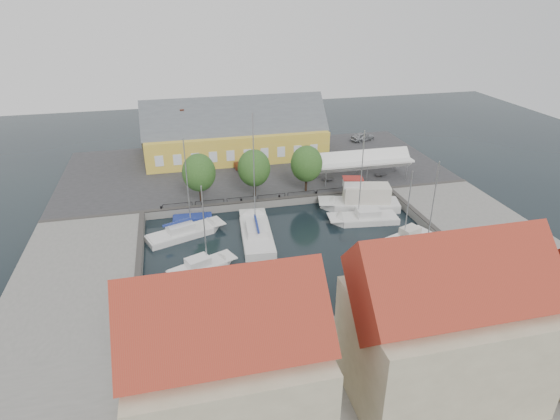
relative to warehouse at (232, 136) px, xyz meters
name	(u,v)px	position (x,y,z in m)	size (l,w,h in m)	color
ground	(292,245)	(2.60, -28.36, -4.43)	(140.00, 140.00, 0.00)	black
north_quay	(255,169)	(2.60, -5.36, -3.93)	(56.00, 26.00, 1.00)	#2D2D30
west_quay	(78,277)	(-19.40, -30.36, -3.93)	(12.00, 24.00, 1.00)	slate
east_quay	(479,228)	(24.60, -30.36, -3.93)	(12.00, 24.00, 1.00)	slate
south_bank	(368,383)	(2.60, -49.36, -3.93)	(56.00, 14.00, 1.00)	slate
quay_edge_fittings	(283,218)	(2.62, -23.61, -3.37)	(56.00, 24.72, 0.40)	#383533
warehouse	(232,136)	(0.00, 0.00, 0.00)	(28.56, 14.00, 9.55)	gold
tent_canopy	(363,161)	(16.60, -13.86, -0.74)	(14.00, 4.00, 2.83)	white
quay_trees	(254,168)	(0.60, -16.36, 0.45)	(18.20, 4.20, 6.30)	black
car_silver	(362,137)	(23.68, 3.05, -2.67)	(1.80, 4.48, 1.53)	#9FA2A6
car_red	(244,168)	(0.59, -7.73, -2.67)	(1.60, 4.60, 1.51)	maroon
center_sailboat	(256,235)	(-0.98, -25.83, -4.07)	(4.16, 11.18, 14.71)	silver
trawler	(362,201)	(13.68, -21.25, -3.41)	(10.70, 5.41, 5.00)	silver
east_boat_a	(365,219)	(12.62, -24.81, -4.17)	(8.78, 3.81, 12.03)	silver
east_boat_b	(408,239)	(15.39, -30.52, -4.17)	(6.77, 4.35, 9.18)	silver
east_boat_c	(432,258)	(15.93, -34.85, -4.17)	(5.46, 9.17, 11.27)	silver
west_boat_a	(184,234)	(-8.97, -23.50, -4.16)	(9.39, 5.57, 12.06)	silver
west_boat_c	(201,269)	(-7.68, -31.36, -4.17)	(7.29, 4.82, 9.74)	silver
launch_sw	(177,335)	(-10.43, -40.65, -4.34)	(5.35, 2.67, 0.98)	silver
launch_nw	(192,219)	(-7.89, -19.62, -4.34)	(4.87, 2.14, 0.88)	navy
townhouses	(417,341)	(4.52, -51.60, 1.40)	(36.30, 8.50, 12.00)	beige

